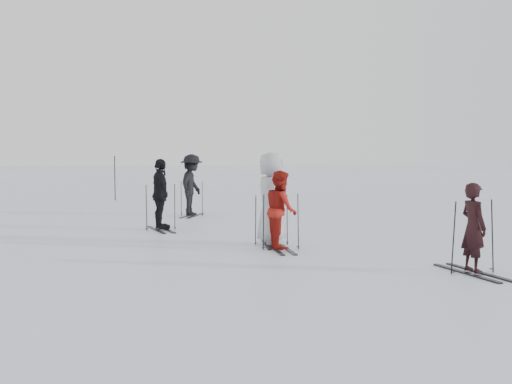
{
  "coord_description": "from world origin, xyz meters",
  "views": [
    {
      "loc": [
        -1.5,
        -15.06,
        2.13
      ],
      "look_at": [
        0.0,
        1.0,
        1.0
      ],
      "focal_mm": 45.0,
      "sensor_mm": 36.0,
      "label": 1
    }
  ],
  "objects_px": {
    "skier_uphill_left": "(161,195)",
    "skier_uphill_far": "(192,186)",
    "skier_red": "(281,211)",
    "skier_near_dark": "(473,229)",
    "skier_grey": "(271,199)",
    "piste_marker": "(115,178)"
  },
  "relations": [
    {
      "from": "piste_marker",
      "to": "skier_uphill_far",
      "type": "bearing_deg",
      "value": -63.32
    },
    {
      "from": "skier_grey",
      "to": "skier_uphill_far",
      "type": "relative_size",
      "value": 1.06
    },
    {
      "from": "skier_uphill_far",
      "to": "piste_marker",
      "type": "relative_size",
      "value": 1.05
    },
    {
      "from": "skier_near_dark",
      "to": "piste_marker",
      "type": "relative_size",
      "value": 0.84
    },
    {
      "from": "skier_near_dark",
      "to": "skier_uphill_far",
      "type": "height_order",
      "value": "skier_uphill_far"
    },
    {
      "from": "skier_red",
      "to": "skier_uphill_left",
      "type": "relative_size",
      "value": 0.9
    },
    {
      "from": "skier_grey",
      "to": "skier_uphill_far",
      "type": "distance_m",
      "value": 6.34
    },
    {
      "from": "skier_uphill_left",
      "to": "skier_uphill_far",
      "type": "xyz_separation_m",
      "value": [
        0.77,
        3.33,
        0.04
      ]
    },
    {
      "from": "skier_grey",
      "to": "skier_uphill_left",
      "type": "relative_size",
      "value": 1.1
    },
    {
      "from": "skier_red",
      "to": "skier_near_dark",
      "type": "bearing_deg",
      "value": -139.01
    },
    {
      "from": "skier_near_dark",
      "to": "skier_grey",
      "type": "distance_m",
      "value": 4.61
    },
    {
      "from": "skier_grey",
      "to": "skier_uphill_far",
      "type": "bearing_deg",
      "value": 16.4
    },
    {
      "from": "skier_grey",
      "to": "piste_marker",
      "type": "xyz_separation_m",
      "value": [
        -4.87,
        12.27,
        -0.1
      ]
    },
    {
      "from": "skier_grey",
      "to": "skier_uphill_left",
      "type": "bearing_deg",
      "value": 42.8
    },
    {
      "from": "skier_uphill_left",
      "to": "skier_uphill_far",
      "type": "distance_m",
      "value": 3.42
    },
    {
      "from": "piste_marker",
      "to": "skier_uphill_left",
      "type": "bearing_deg",
      "value": -76.21
    },
    {
      "from": "skier_uphill_left",
      "to": "skier_red",
      "type": "bearing_deg",
      "value": -160.09
    },
    {
      "from": "skier_near_dark",
      "to": "skier_uphill_far",
      "type": "distance_m",
      "value": 10.7
    },
    {
      "from": "skier_grey",
      "to": "piste_marker",
      "type": "bearing_deg",
      "value": 21.87
    },
    {
      "from": "skier_uphill_left",
      "to": "piste_marker",
      "type": "relative_size",
      "value": 1.0
    },
    {
      "from": "skier_uphill_left",
      "to": "skier_uphill_far",
      "type": "height_order",
      "value": "skier_uphill_far"
    },
    {
      "from": "skier_red",
      "to": "piste_marker",
      "type": "relative_size",
      "value": 0.9
    }
  ]
}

